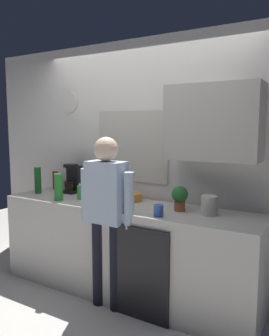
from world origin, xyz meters
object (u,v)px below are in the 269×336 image
(bottle_red_vinegar, at_px, (55,180))
(storage_canister, at_px, (209,205))
(bottle_amber_beer, at_px, (86,186))
(bottle_green_wine, at_px, (38,180))
(cup_blue_mug, at_px, (159,211))
(person_at_sink, at_px, (107,208))
(dish_soap, at_px, (80,192))
(bottle_clear_soda, at_px, (59,187))
(potted_plant, at_px, (180,197))
(cup_yellow_cup, at_px, (109,195))
(mixing_bowl, at_px, (131,197))
(coffee_maker, at_px, (73,180))

(bottle_red_vinegar, bearing_deg, storage_canister, -5.62)
(bottle_amber_beer, bearing_deg, bottle_green_wine, -163.98)
(bottle_amber_beer, distance_m, storage_canister, 1.43)
(cup_blue_mug, height_order, person_at_sink, person_at_sink)
(bottle_green_wine, relative_size, storage_canister, 1.76)
(bottle_amber_beer, height_order, dish_soap, bottle_amber_beer)
(bottle_clear_soda, height_order, potted_plant, bottle_clear_soda)
(person_at_sink, bearing_deg, bottle_amber_beer, 152.26)
(bottle_amber_beer, bearing_deg, bottle_clear_soda, -107.72)
(potted_plant, xyz_separation_m, dish_soap, (-1.09, -0.09, -0.05))
(cup_yellow_cup, bearing_deg, bottle_amber_beer, -179.72)
(bottle_amber_beer, relative_size, bottle_clear_soda, 0.82)
(cup_yellow_cup, height_order, storage_canister, storage_canister)
(cup_yellow_cup, relative_size, dish_soap, 0.47)
(bottle_amber_beer, distance_m, mixing_bowl, 0.57)
(coffee_maker, relative_size, cup_yellow_cup, 3.88)
(bottle_red_vinegar, xyz_separation_m, bottle_amber_beer, (0.57, -0.12, 0.01))
(bottle_clear_soda, height_order, mixing_bowl, bottle_clear_soda)
(bottle_green_wine, height_order, cup_yellow_cup, bottle_green_wine)
(bottle_green_wine, bearing_deg, mixing_bowl, 10.56)
(bottle_green_wine, height_order, storage_canister, bottle_green_wine)
(bottle_red_vinegar, relative_size, cup_blue_mug, 2.20)
(mixing_bowl, relative_size, dish_soap, 1.22)
(bottle_clear_soda, distance_m, bottle_green_wine, 0.49)
(coffee_maker, relative_size, mixing_bowl, 1.50)
(bottle_green_wine, height_order, potted_plant, bottle_green_wine)
(bottle_green_wine, distance_m, dish_soap, 0.63)
(cup_blue_mug, bearing_deg, bottle_green_wine, 173.77)
(bottle_green_wine, bearing_deg, potted_plant, 2.82)
(bottle_clear_soda, relative_size, cup_blue_mug, 2.80)
(cup_yellow_cup, xyz_separation_m, dish_soap, (-0.25, -0.17, 0.04))
(cup_blue_mug, height_order, mixing_bowl, cup_blue_mug)
(bottle_red_vinegar, height_order, bottle_amber_beer, bottle_amber_beer)
(dish_soap, relative_size, storage_canister, 1.06)
(dish_soap, height_order, storage_canister, dish_soap)
(bottle_amber_beer, bearing_deg, coffee_maker, 161.23)
(cup_yellow_cup, relative_size, cup_blue_mug, 0.85)
(bottle_clear_soda, relative_size, bottle_green_wine, 0.93)
(cup_blue_mug, distance_m, storage_canister, 0.45)
(bottle_clear_soda, bearing_deg, dish_soap, 42.07)
(cup_blue_mug, bearing_deg, person_at_sink, -171.22)
(bottle_amber_beer, relative_size, potted_plant, 1.00)
(bottle_amber_beer, height_order, cup_yellow_cup, bottle_amber_beer)
(coffee_maker, bearing_deg, bottle_amber_beer, -18.77)
(potted_plant, relative_size, person_at_sink, 0.14)
(coffee_maker, bearing_deg, bottle_red_vinegar, 174.27)
(cup_blue_mug, bearing_deg, bottle_amber_beer, 162.30)
(potted_plant, bearing_deg, person_at_sink, -149.36)
(storage_canister, bearing_deg, cup_yellow_cup, 176.09)
(bottle_green_wine, xyz_separation_m, person_at_sink, (1.15, -0.25, -0.13))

